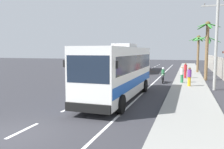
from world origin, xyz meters
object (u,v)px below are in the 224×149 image
coach_bus_far_lane (134,59)px  pedestrian_near_kerb (185,70)px  coach_bus_foreground (119,70)px  palm_nearest (207,42)px  palm_third (207,45)px  palm_fourth (198,47)px  pedestrian_far_walk (189,76)px  motorcycle_beside_bus (163,76)px  utility_pole_mid (216,39)px  pedestrian_midwalk (182,74)px

coach_bus_far_lane → pedestrian_near_kerb: bearing=-46.2°
coach_bus_foreground → palm_nearest: bearing=62.8°
palm_nearest → palm_third: (0.36, 5.59, -0.23)m
pedestrian_near_kerb → palm_fourth: size_ratio=0.32×
pedestrian_far_walk → palm_nearest: palm_nearest is taller
motorcycle_beside_bus → pedestrian_far_walk: size_ratio=1.13×
coach_bus_far_lane → palm_nearest: (10.38, -8.81, 2.27)m
pedestrian_near_kerb → pedestrian_far_walk: pedestrian_near_kerb is taller
palm_third → coach_bus_foreground: bearing=-110.6°
pedestrian_far_walk → palm_fourth: size_ratio=0.31×
utility_pole_mid → pedestrian_midwalk: bearing=132.3°
palm_fourth → coach_bus_foreground: bearing=-105.5°
pedestrian_far_walk → utility_pole_mid: utility_pole_mid is taller
coach_bus_foreground → utility_pole_mid: utility_pole_mid is taller
palm_third → utility_pole_mid: bearing=-90.6°
pedestrian_near_kerb → pedestrian_midwalk: (-0.28, -4.14, -0.05)m
palm_third → motorcycle_beside_bus: bearing=-118.1°
palm_fourth → palm_third: bearing=-73.5°
pedestrian_midwalk → palm_third: palm_third is taller
pedestrian_far_walk → pedestrian_midwalk: bearing=-6.3°
palm_fourth → palm_nearest: bearing=-86.2°
coach_bus_far_lane → utility_pole_mid: utility_pole_mid is taller
utility_pole_mid → palm_nearest: 6.85m
pedestrian_near_kerb → pedestrian_far_walk: bearing=-173.1°
pedestrian_near_kerb → palm_third: palm_third is taller
pedestrian_near_kerb → palm_nearest: 3.94m
coach_bus_foreground → pedestrian_far_walk: size_ratio=6.13×
palm_nearest → palm_fourth: palm_nearest is taller
coach_bus_far_lane → palm_third: (10.74, -3.21, 2.04)m
motorcycle_beside_bus → utility_pole_mid: utility_pole_mid is taller
coach_bus_foreground → palm_third: bearing=69.4°
palm_third → coach_bus_far_lane: bearing=163.3°
pedestrian_midwalk → palm_third: bearing=111.8°
motorcycle_beside_bus → utility_pole_mid: size_ratio=0.24×
utility_pole_mid → palm_third: utility_pole_mid is taller
coach_bus_foreground → pedestrian_near_kerb: size_ratio=5.97×
utility_pole_mid → palm_nearest: utility_pole_mid is taller
pedestrian_midwalk → coach_bus_far_lane: bearing=160.6°
pedestrian_midwalk → utility_pole_mid: (2.73, -3.00, 3.29)m
pedestrian_far_walk → palm_nearest: 7.09m
coach_bus_foreground → motorcycle_beside_bus: bearing=77.4°
motorcycle_beside_bus → pedestrian_far_walk: 3.74m
palm_nearest → pedestrian_far_walk: bearing=-106.8°
pedestrian_near_kerb → palm_fourth: bearing=-8.0°
pedestrian_near_kerb → palm_nearest: size_ratio=0.27×
pedestrian_far_walk → palm_third: palm_third is taller
palm_third → pedestrian_near_kerb: bearing=-116.0°
pedestrian_far_walk → utility_pole_mid: 3.94m
coach_bus_far_lane → pedestrian_far_walk: bearing=-60.0°
motorcycle_beside_bus → palm_fourth: bearing=72.3°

